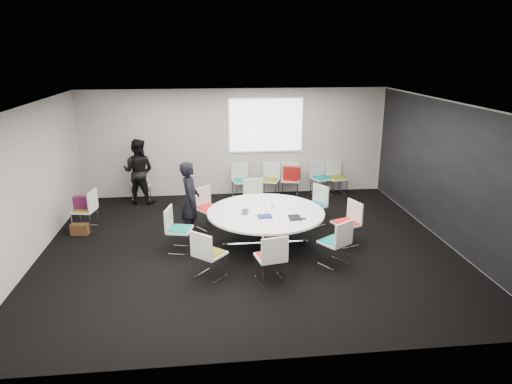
{
  "coord_description": "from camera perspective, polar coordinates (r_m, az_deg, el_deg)",
  "views": [
    {
      "loc": [
        -0.77,
        -8.32,
        3.77
      ],
      "look_at": [
        0.2,
        0.4,
        1.0
      ],
      "focal_mm": 32.0,
      "sensor_mm": 36.0,
      "label": 1
    }
  ],
  "objects": [
    {
      "name": "notebook_black",
      "position": [
        8.59,
        4.85,
        -3.2
      ],
      "size": [
        0.23,
        0.31,
        0.02
      ],
      "primitive_type": "cube",
      "rotation": [
        0.0,
        0.0,
        -0.04
      ],
      "color": "black",
      "rests_on": "conference_table"
    },
    {
      "name": "chair_back_d",
      "position": [
        12.38,
        8.11,
        0.94
      ],
      "size": [
        0.59,
        0.59,
        0.88
      ],
      "rotation": [
        0.0,
        0.0,
        3.52
      ],
      "color": "silver",
      "rests_on": "ground"
    },
    {
      "name": "room_shell",
      "position": [
        8.7,
        -0.4,
        1.7
      ],
      "size": [
        8.08,
        7.08,
        2.88
      ],
      "color": "black",
      "rests_on": "ground"
    },
    {
      "name": "red_jacket",
      "position": [
        11.84,
        4.49,
        2.43
      ],
      "size": [
        0.47,
        0.31,
        0.36
      ],
      "primitive_type": "cube",
      "rotation": [
        0.17,
        0.0,
        -0.37
      ],
      "color": "#A71714",
      "rests_on": "chair_back_c"
    },
    {
      "name": "conference_table",
      "position": [
        8.98,
        1.23,
        -3.52
      ],
      "size": [
        2.29,
        2.29,
        0.73
      ],
      "color": "silver",
      "rests_on": "ground"
    },
    {
      "name": "person_back",
      "position": [
        11.82,
        -14.48,
        2.52
      ],
      "size": [
        0.94,
        0.81,
        1.65
      ],
      "primitive_type": "imported",
      "rotation": [
        0.0,
        0.0,
        2.88
      ],
      "color": "black",
      "rests_on": "ground"
    },
    {
      "name": "chair_back_c",
      "position": [
        12.17,
        4.26,
        0.77
      ],
      "size": [
        0.53,
        0.52,
        0.88
      ],
      "rotation": [
        0.0,
        0.0,
        2.97
      ],
      "color": "silver",
      "rests_on": "ground"
    },
    {
      "name": "chair_person_back",
      "position": [
        12.12,
        -14.2,
        0.21
      ],
      "size": [
        0.57,
        0.56,
        0.88
      ],
      "rotation": [
        0.0,
        0.0,
        3.43
      ],
      "color": "silver",
      "rests_on": "ground"
    },
    {
      "name": "chair_ring_a",
      "position": [
        9.33,
        11.17,
        -4.83
      ],
      "size": [
        0.58,
        0.59,
        0.88
      ],
      "rotation": [
        0.0,
        0.0,
        1.92
      ],
      "color": "silver",
      "rests_on": "ground"
    },
    {
      "name": "papers_right",
      "position": [
        9.15,
        4.58,
        -1.93
      ],
      "size": [
        0.32,
        0.24,
        0.0
      ],
      "primitive_type": "cube",
      "rotation": [
        0.0,
        0.0,
        0.12
      ],
      "color": "silver",
      "rests_on": "conference_table"
    },
    {
      "name": "laptop_lid",
      "position": [
        8.8,
        -2.49,
        -1.81
      ],
      "size": [
        0.07,
        0.3,
        0.22
      ],
      "primitive_type": "cube",
      "rotation": [
        0.0,
        0.0,
        1.4
      ],
      "color": "silver",
      "rests_on": "conference_table"
    },
    {
      "name": "phone",
      "position": [
        8.57,
        5.82,
        -3.33
      ],
      "size": [
        0.15,
        0.1,
        0.01
      ],
      "primitive_type": "cube",
      "rotation": [
        0.0,
        0.0,
        -0.27
      ],
      "color": "black",
      "rests_on": "conference_table"
    },
    {
      "name": "chair_ring_c",
      "position": [
        10.61,
        -0.12,
        -1.72
      ],
      "size": [
        0.52,
        0.51,
        0.88
      ],
      "rotation": [
        0.0,
        0.0,
        3.29
      ],
      "color": "silver",
      "rests_on": "ground"
    },
    {
      "name": "cup",
      "position": [
        9.08,
        2.1,
        -1.75
      ],
      "size": [
        0.08,
        0.08,
        0.09
      ],
      "primitive_type": "cylinder",
      "color": "white",
      "rests_on": "conference_table"
    },
    {
      "name": "chair_back_e",
      "position": [
        12.49,
        10.01,
        1.0
      ],
      "size": [
        0.55,
        0.54,
        0.88
      ],
      "rotation": [
        0.0,
        0.0,
        3.38
      ],
      "color": "silver",
      "rests_on": "ground"
    },
    {
      "name": "chair_ring_h",
      "position": [
        8.43,
        9.77,
        -7.24
      ],
      "size": [
        0.63,
        0.63,
        0.88
      ],
      "rotation": [
        0.0,
        0.0,
        6.87
      ],
      "color": "silver",
      "rests_on": "ground"
    },
    {
      "name": "person_main",
      "position": [
        9.4,
        -8.22,
        -1.03
      ],
      "size": [
        0.4,
        0.6,
        1.62
      ],
      "primitive_type": "imported",
      "rotation": [
        0.0,
        0.0,
        1.59
      ],
      "color": "black",
      "rests_on": "ground"
    },
    {
      "name": "maroon_bag",
      "position": [
        10.45,
        -20.78,
        -1.21
      ],
      "size": [
        0.4,
        0.15,
        0.28
      ],
      "primitive_type": "cube",
      "rotation": [
        0.0,
        0.0,
        -0.03
      ],
      "color": "#55163A",
      "rests_on": "chair_spare_left"
    },
    {
      "name": "projection_screen",
      "position": [
        12.04,
        1.25,
        8.34
      ],
      "size": [
        1.9,
        0.03,
        1.35
      ],
      "primitive_type": "cube",
      "color": "white",
      "rests_on": "room_shell"
    },
    {
      "name": "chair_ring_f",
      "position": [
        7.91,
        -5.83,
        -8.8
      ],
      "size": [
        0.64,
        0.64,
        0.88
      ],
      "rotation": [
        0.0,
        0.0,
        5.57
      ],
      "color": "silver",
      "rests_on": "ground"
    },
    {
      "name": "laptop",
      "position": [
        8.86,
        -1.11,
        -2.48
      ],
      "size": [
        0.25,
        0.34,
        0.02
      ],
      "primitive_type": "imported",
      "rotation": [
        0.0,
        0.0,
        1.39
      ],
      "color": "#333338",
      "rests_on": "conference_table"
    },
    {
      "name": "chair_back_b",
      "position": [
        12.1,
        1.74,
        0.72
      ],
      "size": [
        0.59,
        0.58,
        0.88
      ],
      "rotation": [
        0.0,
        0.0,
        2.78
      ],
      "color": "silver",
      "rests_on": "ground"
    },
    {
      "name": "brown_bag",
      "position": [
        10.36,
        -21.17,
        -4.36
      ],
      "size": [
        0.37,
        0.18,
        0.24
      ],
      "primitive_type": "cube",
      "rotation": [
        0.0,
        0.0,
        -0.07
      ],
      "color": "#4B2F18",
      "rests_on": "ground"
    },
    {
      "name": "chair_ring_d",
      "position": [
        10.05,
        -6.03,
        -2.94
      ],
      "size": [
        0.64,
        0.63,
        0.88
      ],
      "rotation": [
        0.0,
        0.0,
        3.78
      ],
      "color": "silver",
      "rests_on": "ground"
    },
    {
      "name": "tablet_folio",
      "position": [
        8.62,
        1.09,
        -3.04
      ],
      "size": [
        0.28,
        0.22,
        0.03
      ],
      "primitive_type": "cube",
      "rotation": [
        0.0,
        0.0,
        0.08
      ],
      "color": "navy",
      "rests_on": "conference_table"
    },
    {
      "name": "papers_front",
      "position": [
        8.88,
        6.52,
        -2.6
      ],
      "size": [
        0.33,
        0.26,
        0.0
      ],
      "primitive_type": "cube",
      "rotation": [
        0.0,
        0.0,
        0.17
      ],
      "color": "white",
      "rests_on": "conference_table"
    },
    {
      "name": "chair_back_a",
      "position": [
        12.04,
        -1.79,
        0.64
      ],
      "size": [
        0.54,
        0.53,
        0.88
      ],
      "rotation": [
        0.0,
        0.0,
        3.35
      ],
      "color": "silver",
      "rests_on": "ground"
    },
    {
      "name": "chair_ring_e",
      "position": [
        8.97,
        -9.54,
        -5.65
      ],
      "size": [
        0.54,
        0.55,
        0.88
      ],
      "rotation": [
        0.0,
        0.0,
        4.49
      ],
      "color": "silver",
      "rests_on": "ground"
    },
    {
      "name": "chair_spare_left",
      "position": [
        10.55,
        -20.51,
        -2.98
      ],
      "size": [
        0.52,
        0.53,
        0.88
      ],
      "rotation": [
        0.0,
        0.0,
        1.39
      ],
      "color": "silver",
      "rests_on": "ground"
    },
    {
      "name": "chair_ring_g",
      "position": [
        7.75,
        1.84,
        -9.31
      ],
      "size": [
        0.54,
        0.53,
        0.88
      ],
      "rotation": [
        0.0,
        0.0,
        6.48
      ],
      "color": "silver",
      "rests_on": "ground"
    },
    {
      "name": "chair_ring_b",
      "position": [
        10.25,
        7.25,
        -2.57
      ],
      "size": [
        0.62,
        0.63,
        0.88
      ],
      "rotation": [
        0.0,
        0.0,
        2.13
      ],
      "color": "silver",
      "rests_on": "ground"
    }
  ]
}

